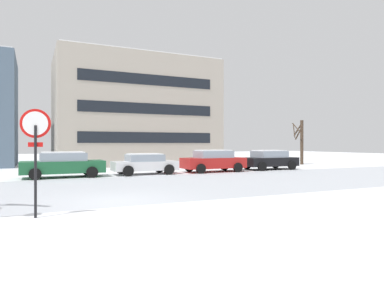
% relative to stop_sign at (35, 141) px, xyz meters
% --- Properties ---
extents(ground_plane, '(120.00, 120.00, 0.00)m').
position_rel_stop_sign_xyz_m(ground_plane, '(2.45, 1.62, -2.00)').
color(ground_plane, white).
extents(road_surface, '(80.00, 9.37, 0.00)m').
position_rel_stop_sign_xyz_m(road_surface, '(2.45, 5.30, -1.99)').
color(road_surface, '#B7BCC4').
rests_on(road_surface, ground).
extents(stop_sign, '(0.75, 0.16, 2.84)m').
position_rel_stop_sign_xyz_m(stop_sign, '(0.00, 0.00, 0.00)').
color(stop_sign, black).
rests_on(stop_sign, ground).
extents(parked_car_green, '(4.52, 2.07, 1.47)m').
position_rel_stop_sign_xyz_m(parked_car_green, '(1.52, 11.15, -1.24)').
color(parked_car_green, '#1E6038').
rests_on(parked_car_green, ground).
extents(parked_car_white, '(3.98, 2.04, 1.31)m').
position_rel_stop_sign_xyz_m(parked_car_white, '(6.35, 11.12, -1.31)').
color(parked_car_white, white).
rests_on(parked_car_white, ground).
extents(parked_car_red, '(4.31, 2.03, 1.51)m').
position_rel_stop_sign_xyz_m(parked_car_red, '(11.18, 10.97, -1.23)').
color(parked_car_red, red).
rests_on(parked_car_red, ground).
extents(parked_car_black, '(4.13, 2.15, 1.45)m').
position_rel_stop_sign_xyz_m(parked_car_black, '(16.01, 11.13, -1.26)').
color(parked_car_black, black).
rests_on(parked_car_black, ground).
extents(tree_far_left, '(1.60, 1.67, 4.10)m').
position_rel_stop_sign_xyz_m(tree_far_left, '(22.57, 14.96, 0.25)').
color(tree_far_left, '#423326').
rests_on(tree_far_left, ground).
extents(building_far_right, '(14.46, 9.36, 9.86)m').
position_rel_stop_sign_xyz_m(building_far_right, '(8.85, 22.69, 2.93)').
color(building_far_right, '#B2A899').
rests_on(building_far_right, ground).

